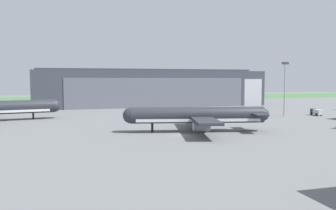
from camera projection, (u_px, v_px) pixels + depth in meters
The scene contains 6 objects.
ground_plane at pixel (180, 135), 76.12m from camera, with size 440.00×440.00×0.00m, color slate.
grass_field_strip at pixel (109, 98), 227.24m from camera, with size 440.00×56.00×0.08m, color #41743B.
maintenance_hangar at pixel (149, 88), 169.42m from camera, with size 106.88×40.03×17.83m.
airliner_near_left at pixel (197, 116), 81.13m from camera, with size 34.89×28.75×12.74m.
pushback_tractor at pixel (316, 112), 118.42m from camera, with size 2.53×5.35×2.23m.
apron_light_mast at pixel (285, 85), 114.38m from camera, with size 2.40×0.50×18.51m.
Camera 1 is at (-22.77, -71.90, 12.64)m, focal length 36.06 mm.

